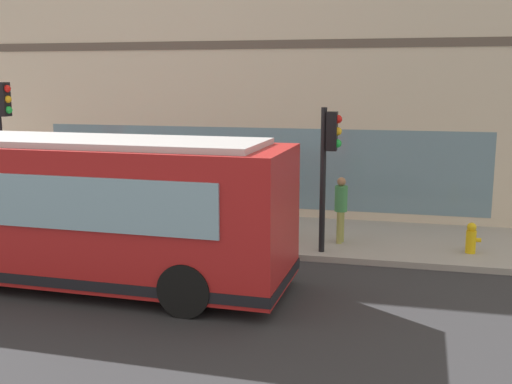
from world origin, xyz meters
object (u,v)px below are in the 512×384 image
(pedestrian_near_building_entrance, at_px, (2,185))
(pedestrian_walking_along_curb, at_px, (282,205))
(city_bus_nearside, at_px, (52,209))
(pedestrian_near_hydrant, at_px, (341,205))
(pedestrian_by_light_pole, at_px, (237,207))
(newspaper_vending_box, at_px, (123,214))
(traffic_light_near_corner, at_px, (329,152))
(traffic_light_down_block, at_px, (3,125))
(fire_hydrant, at_px, (471,238))

(pedestrian_near_building_entrance, relative_size, pedestrian_walking_along_curb, 0.94)
(city_bus_nearside, xyz_separation_m, pedestrian_walking_along_curb, (3.43, -4.23, -0.39))
(pedestrian_near_hydrant, bearing_deg, pedestrian_near_building_entrance, 86.06)
(pedestrian_by_light_pole, bearing_deg, pedestrian_near_building_entrance, 81.15)
(pedestrian_by_light_pole, relative_size, newspaper_vending_box, 1.75)
(traffic_light_near_corner, height_order, traffic_light_down_block, traffic_light_down_block)
(traffic_light_near_corner, relative_size, pedestrian_by_light_pole, 2.19)
(fire_hydrant, bearing_deg, traffic_light_down_block, 92.25)
(city_bus_nearside, bearing_deg, pedestrian_walking_along_curb, -50.99)
(pedestrian_near_hydrant, bearing_deg, city_bus_nearside, 125.07)
(city_bus_nearside, distance_m, pedestrian_near_hydrant, 6.90)
(pedestrian_by_light_pole, bearing_deg, traffic_light_down_block, 91.78)
(fire_hydrant, bearing_deg, pedestrian_walking_along_curb, 94.01)
(fire_hydrant, distance_m, pedestrian_by_light_pole, 5.74)
(pedestrian_walking_along_curb, bearing_deg, pedestrian_near_hydrant, -69.41)
(traffic_light_down_block, bearing_deg, city_bus_nearside, -133.98)
(traffic_light_near_corner, relative_size, newspaper_vending_box, 3.83)
(pedestrian_near_building_entrance, xyz_separation_m, pedestrian_near_hydrant, (-0.70, -10.22, 0.01))
(city_bus_nearside, relative_size, newspaper_vending_box, 11.23)
(traffic_light_near_corner, xyz_separation_m, fire_hydrant, (0.72, -3.35, -2.04))
(traffic_light_near_corner, xyz_separation_m, newspaper_vending_box, (0.88, 5.73, -1.95))
(city_bus_nearside, xyz_separation_m, traffic_light_near_corner, (3.03, -5.41, 1.00))
(city_bus_nearside, height_order, pedestrian_near_hydrant, city_bus_nearside)
(traffic_light_near_corner, distance_m, newspaper_vending_box, 6.11)
(traffic_light_near_corner, relative_size, fire_hydrant, 4.66)
(fire_hydrant, height_order, newspaper_vending_box, newspaper_vending_box)
(traffic_light_near_corner, xyz_separation_m, traffic_light_down_block, (0.24, 8.80, 0.45))
(pedestrian_near_hydrant, bearing_deg, fire_hydrant, -93.84)
(traffic_light_down_block, distance_m, pedestrian_near_hydrant, 9.24)
(traffic_light_down_block, xyz_separation_m, pedestrian_near_building_entrance, (1.39, 1.20, -1.91))
(pedestrian_by_light_pole, bearing_deg, traffic_light_near_corner, -100.55)
(pedestrian_by_light_pole, height_order, pedestrian_near_hydrant, pedestrian_near_hydrant)
(traffic_light_down_block, relative_size, pedestrian_walking_along_curb, 2.34)
(pedestrian_walking_along_curb, bearing_deg, traffic_light_near_corner, -108.64)
(pedestrian_by_light_pole, bearing_deg, city_bus_nearside, 138.67)
(traffic_light_near_corner, xyz_separation_m, pedestrian_near_hydrant, (0.93, -0.22, -1.44))
(traffic_light_near_corner, bearing_deg, newspaper_vending_box, 81.29)
(city_bus_nearside, relative_size, pedestrian_walking_along_curb, 5.76)
(pedestrian_by_light_pole, distance_m, pedestrian_walking_along_curb, 1.19)
(traffic_light_near_corner, bearing_deg, pedestrian_walking_along_curb, 71.36)
(city_bus_nearside, xyz_separation_m, pedestrian_near_hydrant, (3.95, -5.63, -0.44))
(city_bus_nearside, height_order, fire_hydrant, city_bus_nearside)
(city_bus_nearside, height_order, pedestrian_by_light_pole, city_bus_nearside)
(fire_hydrant, relative_size, pedestrian_near_building_entrance, 0.45)
(city_bus_nearside, bearing_deg, traffic_light_near_corner, -60.77)
(traffic_light_near_corner, bearing_deg, fire_hydrant, -77.92)
(city_bus_nearside, height_order, pedestrian_near_building_entrance, city_bus_nearside)
(pedestrian_by_light_pole, distance_m, pedestrian_near_hydrant, 2.63)
(city_bus_nearside, distance_m, newspaper_vending_box, 4.03)
(pedestrian_near_building_entrance, relative_size, newspaper_vending_box, 1.84)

